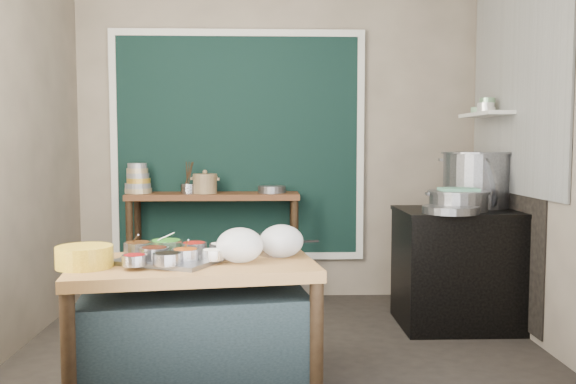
{
  "coord_description": "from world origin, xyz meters",
  "views": [
    {
      "loc": [
        -0.09,
        -3.91,
        1.36
      ],
      "look_at": [
        0.05,
        0.25,
        1.04
      ],
      "focal_mm": 38.0,
      "sensor_mm": 36.0,
      "label": 1
    }
  ],
  "objects_px": {
    "stock_pot": "(476,179)",
    "ceramic_crock": "(205,185)",
    "stove_block": "(460,270)",
    "back_counter": "(214,248)",
    "utensil_cup": "(189,189)",
    "saucepan": "(276,244)",
    "prep_table": "(195,332)",
    "condiment_tray": "(168,260)",
    "yellow_basin": "(84,257)",
    "steamer": "(458,201)"
  },
  "relations": [
    {
      "from": "stock_pot",
      "to": "ceramic_crock",
      "type": "bearing_deg",
      "value": 166.95
    },
    {
      "from": "stove_block",
      "to": "stock_pot",
      "type": "distance_m",
      "value": 0.72
    },
    {
      "from": "back_counter",
      "to": "stock_pot",
      "type": "xyz_separation_m",
      "value": [
        2.08,
        -0.53,
        0.62
      ]
    },
    {
      "from": "utensil_cup",
      "to": "saucepan",
      "type": "bearing_deg",
      "value": -68.44
    },
    {
      "from": "prep_table",
      "to": "condiment_tray",
      "type": "relative_size",
      "value": 2.52
    },
    {
      "from": "yellow_basin",
      "to": "ceramic_crock",
      "type": "height_order",
      "value": "ceramic_crock"
    },
    {
      "from": "back_counter",
      "to": "stove_block",
      "type": "height_order",
      "value": "back_counter"
    },
    {
      "from": "stove_block",
      "to": "yellow_basin",
      "type": "bearing_deg",
      "value": -148.78
    },
    {
      "from": "saucepan",
      "to": "prep_table",
      "type": "bearing_deg",
      "value": -160.15
    },
    {
      "from": "prep_table",
      "to": "utensil_cup",
      "type": "height_order",
      "value": "utensil_cup"
    },
    {
      "from": "utensil_cup",
      "to": "condiment_tray",
      "type": "bearing_deg",
      "value": -85.77
    },
    {
      "from": "yellow_basin",
      "to": "utensil_cup",
      "type": "height_order",
      "value": "utensil_cup"
    },
    {
      "from": "condiment_tray",
      "to": "saucepan",
      "type": "xyz_separation_m",
      "value": [
        0.56,
        0.21,
        0.05
      ]
    },
    {
      "from": "yellow_basin",
      "to": "steamer",
      "type": "xyz_separation_m",
      "value": [
        2.31,
        1.35,
        0.15
      ]
    },
    {
      "from": "steamer",
      "to": "back_counter",
      "type": "bearing_deg",
      "value": 156.4
    },
    {
      "from": "steamer",
      "to": "stock_pot",
      "type": "bearing_deg",
      "value": 50.99
    },
    {
      "from": "utensil_cup",
      "to": "steamer",
      "type": "distance_m",
      "value": 2.2
    },
    {
      "from": "prep_table",
      "to": "ceramic_crock",
      "type": "relative_size",
      "value": 5.76
    },
    {
      "from": "saucepan",
      "to": "ceramic_crock",
      "type": "distance_m",
      "value": 1.9
    },
    {
      "from": "condiment_tray",
      "to": "steamer",
      "type": "xyz_separation_m",
      "value": [
        1.91,
        1.23,
        0.19
      ]
    },
    {
      "from": "utensil_cup",
      "to": "stock_pot",
      "type": "xyz_separation_m",
      "value": [
        2.29,
        -0.5,
        0.1
      ]
    },
    {
      "from": "prep_table",
      "to": "yellow_basin",
      "type": "distance_m",
      "value": 0.69
    },
    {
      "from": "ceramic_crock",
      "to": "yellow_basin",
      "type": "bearing_deg",
      "value": -100.32
    },
    {
      "from": "prep_table",
      "to": "saucepan",
      "type": "bearing_deg",
      "value": 15.98
    },
    {
      "from": "utensil_cup",
      "to": "prep_table",
      "type": "bearing_deg",
      "value": -82.03
    },
    {
      "from": "yellow_basin",
      "to": "stock_pot",
      "type": "distance_m",
      "value": 3.03
    },
    {
      "from": "utensil_cup",
      "to": "steamer",
      "type": "height_order",
      "value": "utensil_cup"
    },
    {
      "from": "steamer",
      "to": "condiment_tray",
      "type": "bearing_deg",
      "value": -147.19
    },
    {
      "from": "stove_block",
      "to": "saucepan",
      "type": "relative_size",
      "value": 4.16
    },
    {
      "from": "back_counter",
      "to": "yellow_basin",
      "type": "bearing_deg",
      "value": -101.96
    },
    {
      "from": "stock_pot",
      "to": "utensil_cup",
      "type": "bearing_deg",
      "value": 167.57
    },
    {
      "from": "prep_table",
      "to": "steamer",
      "type": "bearing_deg",
      "value": 25.86
    },
    {
      "from": "ceramic_crock",
      "to": "steamer",
      "type": "relative_size",
      "value": 0.48
    },
    {
      "from": "prep_table",
      "to": "stove_block",
      "type": "bearing_deg",
      "value": 26.85
    },
    {
      "from": "stock_pot",
      "to": "steamer",
      "type": "bearing_deg",
      "value": -129.01
    },
    {
      "from": "saucepan",
      "to": "back_counter",
      "type": "bearing_deg",
      "value": 100.7
    },
    {
      "from": "saucepan",
      "to": "utensil_cup",
      "type": "distance_m",
      "value": 1.95
    },
    {
      "from": "saucepan",
      "to": "ceramic_crock",
      "type": "height_order",
      "value": "ceramic_crock"
    },
    {
      "from": "prep_table",
      "to": "stove_block",
      "type": "xyz_separation_m",
      "value": [
        1.83,
        1.3,
        0.05
      ]
    },
    {
      "from": "prep_table",
      "to": "condiment_tray",
      "type": "height_order",
      "value": "condiment_tray"
    },
    {
      "from": "condiment_tray",
      "to": "utensil_cup",
      "type": "xyz_separation_m",
      "value": [
        -0.15,
        2.01,
        0.23
      ]
    },
    {
      "from": "ceramic_crock",
      "to": "stove_block",
      "type": "bearing_deg",
      "value": -19.45
    },
    {
      "from": "prep_table",
      "to": "back_counter",
      "type": "distance_m",
      "value": 2.03
    },
    {
      "from": "back_counter",
      "to": "yellow_basin",
      "type": "xyz_separation_m",
      "value": [
        -0.46,
        -2.16,
        0.33
      ]
    },
    {
      "from": "ceramic_crock",
      "to": "utensil_cup",
      "type": "bearing_deg",
      "value": 177.59
    },
    {
      "from": "stock_pot",
      "to": "stove_block",
      "type": "bearing_deg",
      "value": -131.87
    },
    {
      "from": "condiment_tray",
      "to": "stock_pot",
      "type": "height_order",
      "value": "stock_pot"
    },
    {
      "from": "prep_table",
      "to": "stove_block",
      "type": "height_order",
      "value": "stove_block"
    },
    {
      "from": "stock_pot",
      "to": "prep_table",
      "type": "bearing_deg",
      "value": -143.25
    },
    {
      "from": "yellow_basin",
      "to": "ceramic_crock",
      "type": "bearing_deg",
      "value": 79.68
    }
  ]
}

